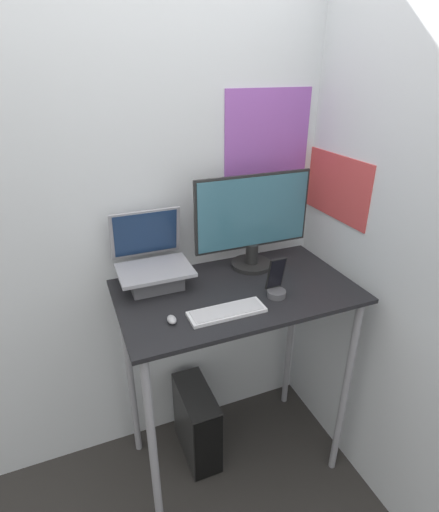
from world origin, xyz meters
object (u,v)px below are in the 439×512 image
at_px(laptop, 153,268).
at_px(computer_tower, 197,422).
at_px(mouse, 172,320).
at_px(cell_phone, 276,286).
at_px(keyboard, 227,312).
at_px(monitor, 253,223).

relative_size(laptop, computer_tower, 0.75).
height_order(laptop, mouse, laptop).
relative_size(laptop, cell_phone, 1.78).
relative_size(laptop, keyboard, 1.02).
xyz_separation_m(keyboard, mouse, (-0.22, 0.02, 0.00)).
distance_m(monitor, cell_phone, 0.35).
bearing_deg(mouse, monitor, 32.47).
bearing_deg(keyboard, monitor, 50.94).
bearing_deg(laptop, keyboard, -58.27).
bearing_deg(laptop, mouse, -91.82).
distance_m(cell_phone, computer_tower, 1.00).
bearing_deg(keyboard, cell_phone, 10.46).
distance_m(laptop, mouse, 0.33).
bearing_deg(keyboard, mouse, 173.92).
height_order(mouse, cell_phone, cell_phone).
xyz_separation_m(laptop, mouse, (-0.01, -0.32, -0.07)).
relative_size(laptop, mouse, 5.77).
bearing_deg(cell_phone, laptop, 147.22).
bearing_deg(monitor, keyboard, -129.06).
height_order(monitor, keyboard, monitor).
distance_m(keyboard, cell_phone, 0.26).
xyz_separation_m(monitor, mouse, (-0.50, -0.32, -0.22)).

